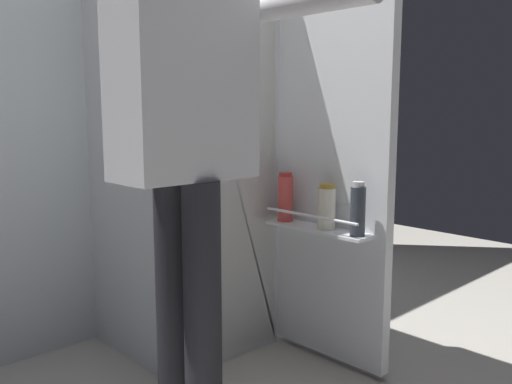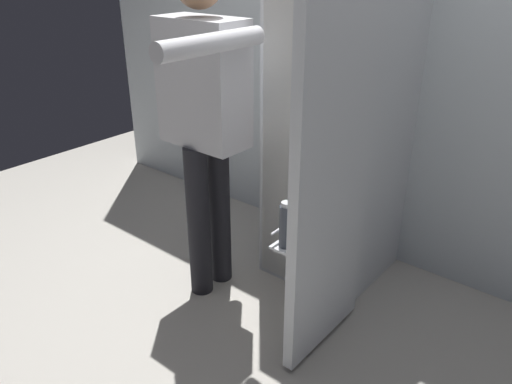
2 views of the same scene
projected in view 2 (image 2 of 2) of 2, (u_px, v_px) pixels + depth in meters
ground_plane at (273, 310)px, 2.63m from camera, size 5.89×5.89×0.00m
kitchen_wall at (378, 48)px, 2.74m from camera, size 4.40×0.10×2.46m
refrigerator at (339, 122)px, 2.59m from camera, size 0.64×1.17×1.82m
person at (206, 109)px, 2.41m from camera, size 0.54×0.76×1.68m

